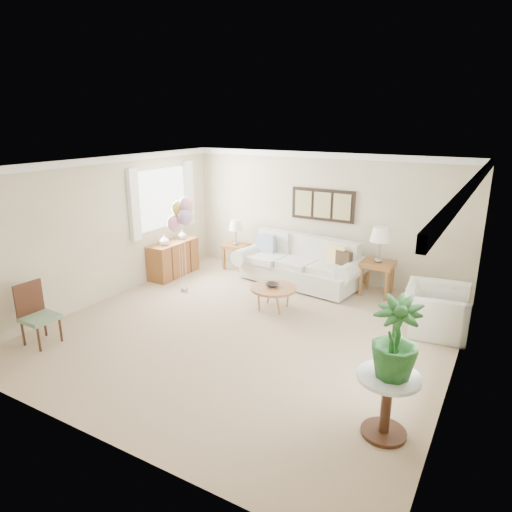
% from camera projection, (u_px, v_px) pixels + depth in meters
% --- Properties ---
extents(ground_plane, '(6.00, 6.00, 0.00)m').
position_uv_depth(ground_plane, '(248.00, 330.00, 7.27)').
color(ground_plane, tan).
extents(room_shell, '(6.04, 6.04, 2.60)m').
position_uv_depth(room_shell, '(245.00, 229.00, 6.93)').
color(room_shell, beige).
rests_on(room_shell, ground).
extents(wall_art_triptych, '(1.35, 0.06, 0.65)m').
position_uv_depth(wall_art_triptych, '(323.00, 205.00, 9.28)').
color(wall_art_triptych, black).
rests_on(wall_art_triptych, ground).
extents(sofa, '(2.71, 1.27, 0.95)m').
position_uv_depth(sofa, '(300.00, 266.00, 9.25)').
color(sofa, beige).
rests_on(sofa, ground).
extents(end_table_left, '(0.52, 0.47, 0.56)m').
position_uv_depth(end_table_left, '(236.00, 248.00, 10.13)').
color(end_table_left, olive).
rests_on(end_table_left, ground).
extents(end_table_right, '(0.60, 0.54, 0.65)m').
position_uv_depth(end_table_right, '(378.00, 267.00, 8.61)').
color(end_table_right, olive).
rests_on(end_table_right, ground).
extents(lamp_left, '(0.31, 0.31, 0.55)m').
position_uv_depth(lamp_left, '(236.00, 226.00, 9.98)').
color(lamp_left, gray).
rests_on(lamp_left, end_table_left).
extents(lamp_right, '(0.38, 0.38, 0.67)m').
position_uv_depth(lamp_right, '(380.00, 236.00, 8.43)').
color(lamp_right, gray).
rests_on(lamp_right, end_table_right).
extents(coffee_table, '(0.81, 0.81, 0.41)m').
position_uv_depth(coffee_table, '(274.00, 289.00, 7.98)').
color(coffee_table, olive).
rests_on(coffee_table, ground).
extents(decor_bowl, '(0.26, 0.26, 0.06)m').
position_uv_depth(decor_bowl, '(272.00, 285.00, 8.00)').
color(decor_bowl, '#2A2521').
rests_on(decor_bowl, coffee_table).
extents(armchair, '(1.05, 1.17, 0.70)m').
position_uv_depth(armchair, '(436.00, 310.00, 7.16)').
color(armchair, beige).
rests_on(armchair, ground).
extents(side_table, '(0.66, 0.66, 0.72)m').
position_uv_depth(side_table, '(388.00, 390.00, 4.73)').
color(side_table, silver).
rests_on(side_table, ground).
extents(potted_plant, '(0.48, 0.48, 0.86)m').
position_uv_depth(potted_plant, '(395.00, 338.00, 4.53)').
color(potted_plant, '#164618').
rests_on(potted_plant, side_table).
extents(accent_chair, '(0.47, 0.47, 0.93)m').
position_uv_depth(accent_chair, '(36.00, 312.00, 6.75)').
color(accent_chair, slate).
rests_on(accent_chair, ground).
extents(credenza, '(0.46, 1.20, 0.74)m').
position_uv_depth(credenza, '(173.00, 259.00, 9.73)').
color(credenza, olive).
rests_on(credenza, ground).
extents(vase_white, '(0.25, 0.25, 0.21)m').
position_uv_depth(vase_white, '(164.00, 240.00, 9.35)').
color(vase_white, white).
rests_on(vase_white, credenza).
extents(vase_sage, '(0.19, 0.19, 0.19)m').
position_uv_depth(vase_sage, '(182.00, 235.00, 9.83)').
color(vase_sage, '#B6BFA7').
rests_on(vase_sage, credenza).
extents(balloon_cluster, '(0.52, 0.36, 1.87)m').
position_uv_depth(balloon_cluster, '(181.00, 214.00, 8.47)').
color(balloon_cluster, gray).
rests_on(balloon_cluster, ground).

